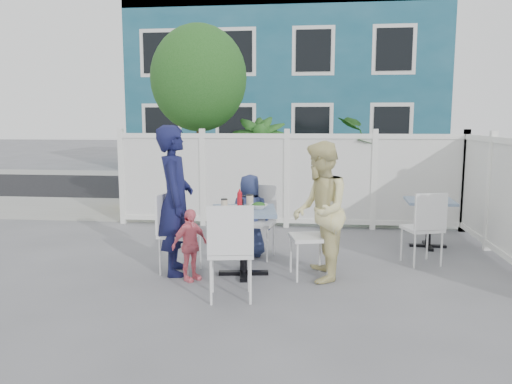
# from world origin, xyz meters

# --- Properties ---
(ground) EXTENTS (80.00, 80.00, 0.00)m
(ground) POSITION_xyz_m (0.00, 0.00, 0.00)
(ground) COLOR slate
(near_sidewalk) EXTENTS (24.00, 2.60, 0.01)m
(near_sidewalk) POSITION_xyz_m (0.00, 3.80, 0.01)
(near_sidewalk) COLOR gray
(near_sidewalk) RESTS_ON ground
(street) EXTENTS (24.00, 5.00, 0.01)m
(street) POSITION_xyz_m (0.00, 7.50, 0.00)
(street) COLOR black
(street) RESTS_ON ground
(far_sidewalk) EXTENTS (24.00, 1.60, 0.01)m
(far_sidewalk) POSITION_xyz_m (0.00, 10.60, 0.01)
(far_sidewalk) COLOR gray
(far_sidewalk) RESTS_ON ground
(building) EXTENTS (11.00, 6.00, 6.00)m
(building) POSITION_xyz_m (-0.50, 14.00, 3.00)
(building) COLOR #175067
(building) RESTS_ON ground
(fence_back) EXTENTS (5.86, 0.08, 1.60)m
(fence_back) POSITION_xyz_m (0.10, 2.40, 0.78)
(fence_back) COLOR white
(fence_back) RESTS_ON ground
(fence_right) EXTENTS (0.08, 3.66, 1.60)m
(fence_right) POSITION_xyz_m (3.00, 0.60, 0.78)
(fence_right) COLOR white
(fence_right) RESTS_ON ground
(tree) EXTENTS (1.80, 1.62, 3.59)m
(tree) POSITION_xyz_m (-1.60, 3.30, 2.59)
(tree) COLOR #382316
(tree) RESTS_ON ground
(utility_cabinet) EXTENTS (0.70, 0.51, 1.28)m
(utility_cabinet) POSITION_xyz_m (-3.00, 4.00, 0.64)
(utility_cabinet) COLOR gold
(utility_cabinet) RESTS_ON ground
(potted_shrub_a) EXTENTS (1.10, 1.10, 1.89)m
(potted_shrub_a) POSITION_xyz_m (-0.49, 3.10, 0.94)
(potted_shrub_a) COLOR #194A16
(potted_shrub_a) RESTS_ON ground
(potted_shrub_b) EXTENTS (1.95, 2.09, 1.88)m
(potted_shrub_b) POSITION_xyz_m (1.79, 3.00, 0.94)
(potted_shrub_b) COLOR #194A16
(potted_shrub_b) RESTS_ON ground
(main_table) EXTENTS (0.84, 0.84, 0.79)m
(main_table) POSITION_xyz_m (-0.26, -0.32, 0.61)
(main_table) COLOR #4B6492
(main_table) RESTS_ON ground
(spare_table) EXTENTS (0.69, 0.69, 0.69)m
(spare_table) POSITION_xyz_m (2.21, 1.27, 0.54)
(spare_table) COLOR #4B6492
(spare_table) RESTS_ON ground
(chair_left) EXTENTS (0.49, 0.50, 0.95)m
(chair_left) POSITION_xyz_m (-1.11, -0.30, 0.55)
(chair_left) COLOR white
(chair_left) RESTS_ON ground
(chair_right) EXTENTS (0.52, 0.53, 0.97)m
(chair_right) POSITION_xyz_m (0.59, -0.29, 0.56)
(chair_right) COLOR white
(chair_right) RESTS_ON ground
(chair_back) EXTENTS (0.50, 0.48, 0.96)m
(chair_back) POSITION_xyz_m (-0.18, 0.52, 0.56)
(chair_back) COLOR white
(chair_back) RESTS_ON ground
(chair_near) EXTENTS (0.52, 0.51, 1.00)m
(chair_near) POSITION_xyz_m (-0.27, -1.21, 0.58)
(chair_near) COLOR white
(chair_near) RESTS_ON ground
(chair_spare) EXTENTS (0.53, 0.52, 0.94)m
(chair_spare) POSITION_xyz_m (1.95, 0.31, 0.55)
(chair_spare) COLOR white
(chair_spare) RESTS_ON ground
(man) EXTENTS (0.54, 0.71, 1.77)m
(man) POSITION_xyz_m (-1.08, -0.33, 0.88)
(man) COLOR #131640
(man) RESTS_ON ground
(woman) EXTENTS (0.64, 0.80, 1.59)m
(woman) POSITION_xyz_m (0.62, -0.39, 0.80)
(woman) COLOR #DFC947
(woman) RESTS_ON ground
(boy) EXTENTS (0.55, 0.36, 1.11)m
(boy) POSITION_xyz_m (-0.29, 0.52, 0.55)
(boy) COLOR navy
(boy) RESTS_ON ground
(toddler) EXTENTS (0.46, 0.51, 0.83)m
(toddler) POSITION_xyz_m (-0.84, -0.59, 0.41)
(toddler) COLOR pink
(toddler) RESTS_ON ground
(plate_main) EXTENTS (0.22, 0.22, 0.01)m
(plate_main) POSITION_xyz_m (-0.28, -0.50, 0.80)
(plate_main) COLOR white
(plate_main) RESTS_ON main_table
(plate_side) EXTENTS (0.22, 0.22, 0.01)m
(plate_side) POSITION_xyz_m (-0.44, -0.22, 0.80)
(plate_side) COLOR white
(plate_side) RESTS_ON main_table
(salad_bowl) EXTENTS (0.22, 0.22, 0.05)m
(salad_bowl) POSITION_xyz_m (-0.09, -0.27, 0.82)
(salad_bowl) COLOR white
(salad_bowl) RESTS_ON main_table
(coffee_cup_a) EXTENTS (0.07, 0.07, 0.11)m
(coffee_cup_a) POSITION_xyz_m (-0.48, -0.35, 0.85)
(coffee_cup_a) COLOR beige
(coffee_cup_a) RESTS_ON main_table
(coffee_cup_b) EXTENTS (0.08, 0.08, 0.13)m
(coffee_cup_b) POSITION_xyz_m (-0.22, -0.07, 0.85)
(coffee_cup_b) COLOR beige
(coffee_cup_b) RESTS_ON main_table
(ketchup_bottle) EXTENTS (0.06, 0.06, 0.19)m
(ketchup_bottle) POSITION_xyz_m (-0.31, -0.29, 0.89)
(ketchup_bottle) COLOR red
(ketchup_bottle) RESTS_ON main_table
(salt_shaker) EXTENTS (0.03, 0.03, 0.07)m
(salt_shaker) POSITION_xyz_m (-0.35, -0.09, 0.82)
(salt_shaker) COLOR white
(salt_shaker) RESTS_ON main_table
(pepper_shaker) EXTENTS (0.03, 0.03, 0.08)m
(pepper_shaker) POSITION_xyz_m (-0.31, -0.07, 0.83)
(pepper_shaker) COLOR black
(pepper_shaker) RESTS_ON main_table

